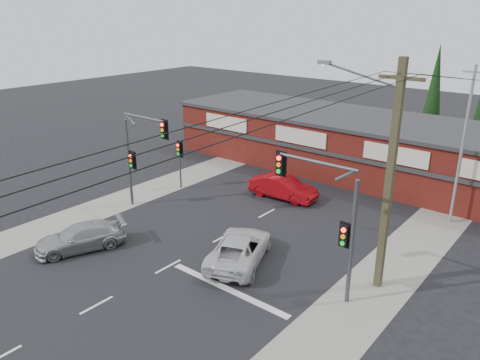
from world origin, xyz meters
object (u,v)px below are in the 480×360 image
Objects in this scene: white_suv at (240,248)px; shop_building at (339,141)px; utility_pole at (387,171)px; silver_suv at (81,237)px; red_sedan at (283,187)px.

white_suv is 16.62m from shop_building.
white_suv is 0.51× the size of utility_pole.
white_suv is 1.11× the size of silver_suv.
utility_pole is (6.04, 2.22, 4.69)m from white_suv.
white_suv is at bearing -78.45° from shop_building.
utility_pole is at bearing 49.38° from silver_suv.
white_suv is 1.12× the size of red_sedan.
utility_pole reaches higher than silver_suv.
silver_suv is 1.01× the size of red_sedan.
utility_pole reaches higher than shop_building.
red_sedan is (4.14, 12.38, 0.08)m from silver_suv.
red_sedan is at bearing -92.39° from white_suv.
silver_suv is (-7.14, -4.19, -0.04)m from white_suv.
silver_suv is at bearing -154.07° from utility_pole.
shop_building reaches higher than white_suv.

